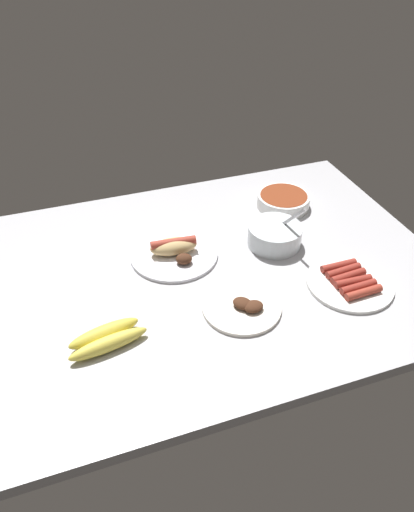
{
  "coord_description": "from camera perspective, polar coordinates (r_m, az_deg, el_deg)",
  "views": [
    {
      "loc": [
        -35.84,
        -94.58,
        82.74
      ],
      "look_at": [
        -2.43,
        1.55,
        3.0
      ],
      "focal_mm": 33.9,
      "sensor_mm": 36.0,
      "label": 1
    }
  ],
  "objects": [
    {
      "name": "plate_hotdog_assembled",
      "position": [
        1.33,
        -3.89,
        0.61
      ],
      "size": [
        24.38,
        24.38,
        5.61
      ],
      "color": "white",
      "rests_on": "ground_plane"
    },
    {
      "name": "plate_grilled_meat",
      "position": [
        1.18,
        4.38,
        -5.91
      ],
      "size": [
        19.4,
        19.4,
        3.08
      ],
      "color": "white",
      "rests_on": "ground_plane"
    },
    {
      "name": "bowl_chili",
      "position": [
        1.56,
        8.99,
        6.53
      ],
      "size": [
        16.51,
        16.51,
        4.17
      ],
      "color": "white",
      "rests_on": "ground_plane"
    },
    {
      "name": "ground_plane",
      "position": [
        1.32,
        1.22,
        -1.72
      ],
      "size": [
        120.0,
        90.0,
        3.0
      ],
      "primitive_type": "cube",
      "color": "#B2B2B7"
    },
    {
      "name": "plate_sausages",
      "position": [
        1.3,
        16.52,
        -2.92
      ],
      "size": [
        22.28,
        22.28,
        3.04
      ],
      "color": "white",
      "rests_on": "ground_plane"
    },
    {
      "name": "bowl_coleslaw",
      "position": [
        1.38,
        8.0,
        2.55
      ],
      "size": [
        15.28,
        15.28,
        15.32
      ],
      "color": "silver",
      "rests_on": "ground_plane"
    },
    {
      "name": "banana_bunch",
      "position": [
        1.12,
        -11.8,
        -9.48
      ],
      "size": [
        18.57,
        10.18,
        3.81
      ],
      "color": "#E5D14C",
      "rests_on": "ground_plane"
    }
  ]
}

